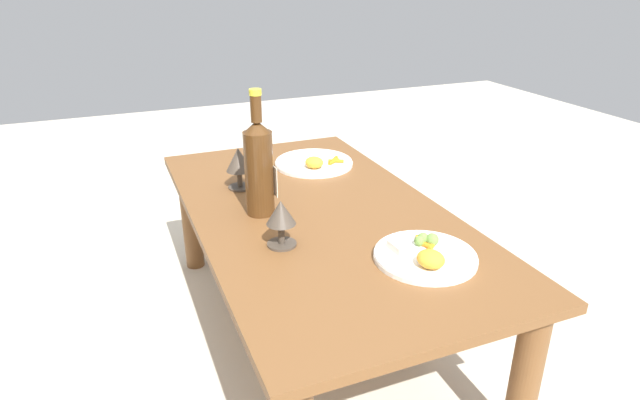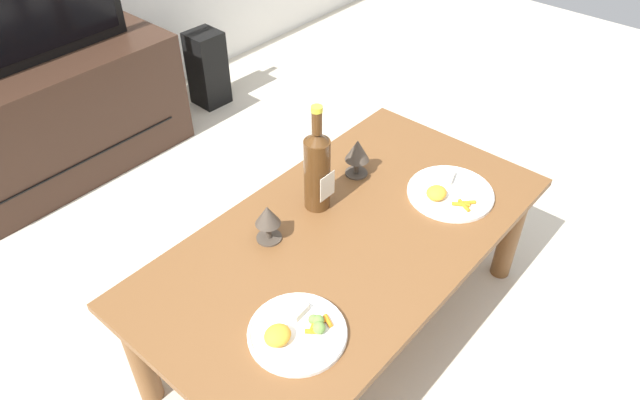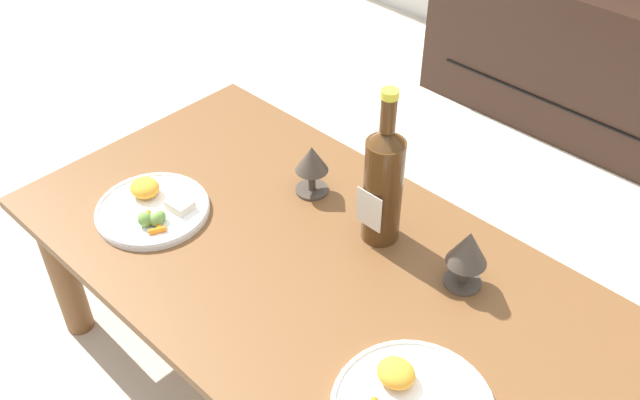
{
  "view_description": "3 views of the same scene",
  "coord_description": "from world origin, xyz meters",
  "px_view_note": "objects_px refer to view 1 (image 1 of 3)",
  "views": [
    {
      "loc": [
        -1.31,
        0.53,
        1.09
      ],
      "look_at": [
        -0.05,
        0.01,
        0.49
      ],
      "focal_mm": 30.12,
      "sensor_mm": 36.0,
      "label": 1
    },
    {
      "loc": [
        -1.0,
        -0.76,
        1.62
      ],
      "look_at": [
        -0.03,
        0.08,
        0.55
      ],
      "focal_mm": 32.64,
      "sensor_mm": 36.0,
      "label": 2
    },
    {
      "loc": [
        0.71,
        -0.72,
        1.46
      ],
      "look_at": [
        -0.05,
        0.07,
        0.53
      ],
      "focal_mm": 39.67,
      "sensor_mm": 36.0,
      "label": 3
    }
  ],
  "objects_px": {
    "goblet_left": "(281,216)",
    "dinner_plate_right": "(314,162)",
    "goblet_right": "(239,162)",
    "dining_table": "(317,232)",
    "dinner_plate_left": "(425,255)",
    "wine_bottle": "(259,165)"
  },
  "relations": [
    {
      "from": "wine_bottle",
      "to": "goblet_right",
      "type": "height_order",
      "value": "wine_bottle"
    },
    {
      "from": "wine_bottle",
      "to": "dinner_plate_left",
      "type": "height_order",
      "value": "wine_bottle"
    },
    {
      "from": "dining_table",
      "to": "goblet_right",
      "type": "height_order",
      "value": "goblet_right"
    },
    {
      "from": "goblet_left",
      "to": "goblet_right",
      "type": "xyz_separation_m",
      "value": [
        0.41,
        0.0,
        0.01
      ]
    },
    {
      "from": "wine_bottle",
      "to": "goblet_right",
      "type": "relative_size",
      "value": 2.66
    },
    {
      "from": "wine_bottle",
      "to": "dinner_plate_right",
      "type": "bearing_deg",
      "value": -42.53
    },
    {
      "from": "dining_table",
      "to": "goblet_left",
      "type": "bearing_deg",
      "value": 134.79
    },
    {
      "from": "goblet_right",
      "to": "dining_table",
      "type": "bearing_deg",
      "value": -147.06
    },
    {
      "from": "wine_bottle",
      "to": "dinner_plate_right",
      "type": "relative_size",
      "value": 1.29
    },
    {
      "from": "wine_bottle",
      "to": "goblet_right",
      "type": "bearing_deg",
      "value": 1.92
    },
    {
      "from": "dining_table",
      "to": "dinner_plate_right",
      "type": "bearing_deg",
      "value": -20.06
    },
    {
      "from": "goblet_left",
      "to": "dinner_plate_right",
      "type": "height_order",
      "value": "goblet_left"
    },
    {
      "from": "wine_bottle",
      "to": "dining_table",
      "type": "bearing_deg",
      "value": -106.06
    },
    {
      "from": "goblet_left",
      "to": "dinner_plate_right",
      "type": "relative_size",
      "value": 0.44
    },
    {
      "from": "goblet_right",
      "to": "goblet_left",
      "type": "bearing_deg",
      "value": 180.0
    },
    {
      "from": "goblet_right",
      "to": "dinner_plate_left",
      "type": "height_order",
      "value": "goblet_right"
    },
    {
      "from": "dinner_plate_left",
      "to": "dining_table",
      "type": "bearing_deg",
      "value": 19.96
    },
    {
      "from": "wine_bottle",
      "to": "goblet_left",
      "type": "height_order",
      "value": "wine_bottle"
    },
    {
      "from": "dining_table",
      "to": "wine_bottle",
      "type": "height_order",
      "value": "wine_bottle"
    },
    {
      "from": "dining_table",
      "to": "dinner_plate_left",
      "type": "xyz_separation_m",
      "value": [
        -0.36,
        -0.13,
        0.08
      ]
    },
    {
      "from": "goblet_right",
      "to": "dinner_plate_right",
      "type": "height_order",
      "value": "goblet_right"
    },
    {
      "from": "goblet_left",
      "to": "dinner_plate_right",
      "type": "bearing_deg",
      "value": -29.48
    }
  ]
}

